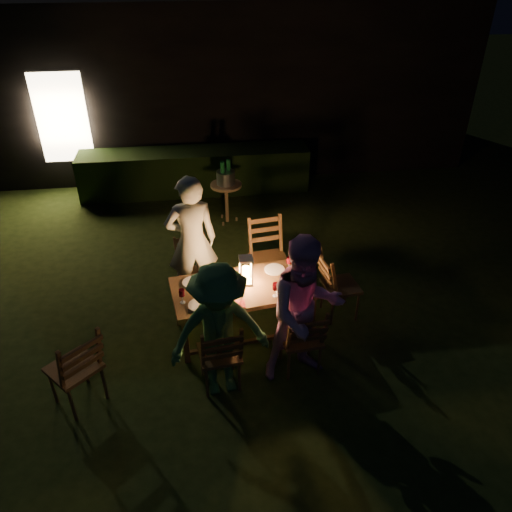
{
  "coord_description": "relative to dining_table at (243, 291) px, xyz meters",
  "views": [
    {
      "loc": [
        -0.48,
        -5.02,
        4.09
      ],
      "look_at": [
        0.15,
        -0.12,
        0.92
      ],
      "focal_mm": 35.0,
      "sensor_mm": 36.0,
      "label": 1
    }
  ],
  "objects": [
    {
      "name": "person_house_side",
      "position": [
        -0.56,
        0.75,
        0.27
      ],
      "size": [
        0.7,
        0.51,
        1.77
      ],
      "primitive_type": "imported",
      "rotation": [
        0.0,
        0.0,
        3.28
      ],
      "color": "beige",
      "rests_on": "ground"
    },
    {
      "name": "bottle_table",
      "position": [
        -0.25,
        -0.04,
        0.21
      ],
      "size": [
        0.07,
        0.07,
        0.28
      ],
      "primitive_type": "cylinder",
      "color": "#0F471E",
      "rests_on": "dining_table"
    },
    {
      "name": "person_opp_right",
      "position": [
        0.56,
        -0.75,
        0.24
      ],
      "size": [
        0.92,
        0.76,
        1.72
      ],
      "primitive_type": "imported",
      "rotation": [
        0.0,
        0.0,
        0.14
      ],
      "color": "#C587BF",
      "rests_on": "ground"
    },
    {
      "name": "chair_far_left",
      "position": [
        -0.56,
        0.7,
        -0.33
      ],
      "size": [
        0.49,
        0.52,
        0.92
      ],
      "rotation": [
        0.0,
        0.0,
        3.34
      ],
      "color": "#4D3519",
      "rests_on": "ground"
    },
    {
      "name": "person_opp_left",
      "position": [
        -0.33,
        -0.88,
        0.17
      ],
      "size": [
        1.08,
        0.72,
        1.56
      ],
      "primitive_type": "imported",
      "rotation": [
        0.0,
        0.0,
        0.14
      ],
      "color": "#39723A",
      "rests_on": "ground"
    },
    {
      "name": "plate_far_right",
      "position": [
        0.41,
        0.28,
        0.07
      ],
      "size": [
        0.25,
        0.25,
        0.01
      ],
      "primitive_type": "cylinder",
      "color": "white",
      "rests_on": "dining_table"
    },
    {
      "name": "chair_spare",
      "position": [
        -1.78,
        -0.88,
        -0.3
      ],
      "size": [
        0.67,
        0.67,
        1.02
      ],
      "rotation": [
        0.0,
        0.0,
        0.74
      ],
      "color": "#4D3519",
      "rests_on": "ground"
    },
    {
      "name": "wineglass_e",
      "position": [
        -0.06,
        -0.31,
        0.16
      ],
      "size": [
        0.06,
        0.06,
        0.18
      ],
      "primitive_type": null,
      "color": "silver",
      "rests_on": "dining_table"
    },
    {
      "name": "ice_bucket",
      "position": [
        0.02,
        2.83,
        0.19
      ],
      "size": [
        0.3,
        0.3,
        0.22
      ],
      "primitive_type": "cylinder",
      "color": "#A5A8AD",
      "rests_on": "side_table"
    },
    {
      "name": "plate_near_right",
      "position": [
        0.48,
        -0.15,
        0.07
      ],
      "size": [
        0.25,
        0.25,
        0.01
      ],
      "primitive_type": "cylinder",
      "color": "white",
      "rests_on": "dining_table"
    },
    {
      "name": "chair_far_right",
      "position": [
        0.43,
        0.84,
        -0.3
      ],
      "size": [
        0.53,
        0.56,
        1.04
      ],
      "rotation": [
        0.0,
        0.0,
        3.29
      ],
      "color": "#4D3519",
      "rests_on": "ground"
    },
    {
      "name": "chair_near_right",
      "position": [
        0.55,
        -0.7,
        -0.33
      ],
      "size": [
        0.46,
        0.49,
        0.95
      ],
      "rotation": [
        0.0,
        0.0,
        0.09
      ],
      "color": "#4D3519",
      "rests_on": "ground"
    },
    {
      "name": "napkin_left",
      "position": [
        -0.1,
        -0.34,
        0.07
      ],
      "size": [
        0.18,
        0.14,
        0.01
      ],
      "primitive_type": "cube",
      "color": "red",
      "rests_on": "dining_table"
    },
    {
      "name": "napkin_right",
      "position": [
        0.59,
        -0.22,
        0.07
      ],
      "size": [
        0.18,
        0.14,
        0.01
      ],
      "primitive_type": "cube",
      "color": "red",
      "rests_on": "dining_table"
    },
    {
      "name": "chair_end",
      "position": [
        1.22,
        0.18,
        -0.32
      ],
      "size": [
        0.51,
        0.49,
        0.97
      ],
      "rotation": [
        0.0,
        0.0,
        -1.44
      ],
      "color": "#4D3519",
      "rests_on": "ground"
    },
    {
      "name": "phone",
      "position": [
        -0.57,
        -0.39,
        0.07
      ],
      "size": [
        0.14,
        0.07,
        0.01
      ],
      "primitive_type": "cube",
      "color": "black",
      "rests_on": "dining_table"
    },
    {
      "name": "plate_near_left",
      "position": [
        -0.51,
        -0.3,
        0.07
      ],
      "size": [
        0.25,
        0.25,
        0.01
      ],
      "primitive_type": "cylinder",
      "color": "white",
      "rests_on": "dining_table"
    },
    {
      "name": "wineglass_a",
      "position": [
        -0.34,
        0.23,
        0.16
      ],
      "size": [
        0.06,
        0.06,
        0.18
      ],
      "primitive_type": null,
      "color": "#59070F",
      "rests_on": "dining_table"
    },
    {
      "name": "side_table",
      "position": [
        0.02,
        2.83,
        -0.0
      ],
      "size": [
        0.51,
        0.51,
        0.69
      ],
      "color": "olive",
      "rests_on": "ground"
    },
    {
      "name": "dining_table",
      "position": [
        0.0,
        0.0,
        0.0
      ],
      "size": [
        1.74,
        1.04,
        0.68
      ],
      "rotation": [
        0.0,
        0.0,
        0.14
      ],
      "color": "#4D3519",
      "rests_on": "ground"
    },
    {
      "name": "plate_far_left",
      "position": [
        -0.58,
        0.14,
        0.07
      ],
      "size": [
        0.25,
        0.25,
        0.01
      ],
      "primitive_type": "cylinder",
      "color": "white",
      "rests_on": "dining_table"
    },
    {
      "name": "wineglass_b",
      "position": [
        -0.7,
        -0.22,
        0.16
      ],
      "size": [
        0.06,
        0.06,
        0.18
      ],
      "primitive_type": null,
      "color": "#59070F",
      "rests_on": "dining_table"
    },
    {
      "name": "bottle_bucket_b",
      "position": [
        0.07,
        2.87,
        0.24
      ],
      "size": [
        0.07,
        0.07,
        0.32
      ],
      "primitive_type": "cylinder",
      "color": "#0F471E",
      "rests_on": "side_table"
    },
    {
      "name": "lantern",
      "position": [
        0.04,
        0.06,
        0.22
      ],
      "size": [
        0.16,
        0.16,
        0.35
      ],
      "color": "white",
      "rests_on": "dining_table"
    },
    {
      "name": "garden_envelope",
      "position": [
        0.02,
        6.52,
        0.96
      ],
      "size": [
        40.0,
        40.0,
        3.2
      ],
      "color": "black",
      "rests_on": "ground"
    },
    {
      "name": "chair_near_left",
      "position": [
        -0.34,
        -0.83,
        -0.33
      ],
      "size": [
        0.47,
        0.5,
        0.95
      ],
      "rotation": [
        0.0,
        0.0,
        0.12
      ],
      "color": "#4D3519",
      "rests_on": "ground"
    },
    {
      "name": "bottle_bucket_a",
      "position": [
        -0.03,
        2.79,
        0.24
      ],
      "size": [
        0.07,
        0.07,
        0.32
      ],
      "primitive_type": "cylinder",
      "color": "#0F471E",
      "rests_on": "side_table"
    },
    {
      "name": "wineglass_d",
      "position": [
        0.59,
        0.27,
        0.16
      ],
      "size": [
        0.06,
        0.06,
        0.18
      ],
      "primitive_type": null,
      "color": "#59070F",
      "rests_on": "dining_table"
    },
    {
      "name": "wineglass_c",
      "position": [
        0.34,
        -0.23,
        0.16
      ],
      "size": [
        0.06,
        0.06,
        0.18
      ],
      "primitive_type": null,
      "color": "#59070F",
      "rests_on": "dining_table"
    }
  ]
}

